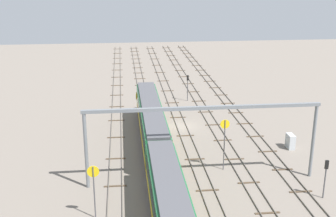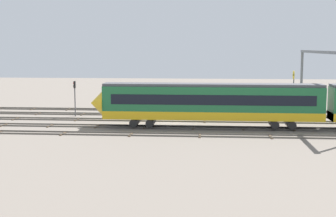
{
  "view_description": "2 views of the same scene",
  "coord_description": "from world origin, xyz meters",
  "px_view_note": "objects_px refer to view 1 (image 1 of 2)",
  "views": [
    {
      "loc": [
        -59.15,
        8.39,
        21.75
      ],
      "look_at": [
        1.3,
        1.85,
        2.39
      ],
      "focal_mm": 46.27,
      "sensor_mm": 36.0,
      "label": 1
    },
    {
      "loc": [
        -4.35,
        57.34,
        8.95
      ],
      "look_at": [
        0.35,
        2.01,
        1.79
      ],
      "focal_mm": 51.15,
      "sensor_mm": 36.0,
      "label": 2
    }
  ],
  "objects_px": {
    "signal_light_trackside_departure": "(326,173)",
    "relay_cabinet": "(290,141)",
    "overhead_gantry": "(203,123)",
    "speed_sign_mid_trackside": "(94,183)",
    "signal_light_trackside_approach": "(188,84)",
    "speed_sign_near_foreground": "(225,137)"
  },
  "relations": [
    {
      "from": "signal_light_trackside_departure",
      "to": "relay_cabinet",
      "type": "bearing_deg",
      "value": -6.72
    },
    {
      "from": "overhead_gantry",
      "to": "signal_light_trackside_departure",
      "type": "relative_size",
      "value": 6.06
    },
    {
      "from": "speed_sign_mid_trackside",
      "to": "signal_light_trackside_departure",
      "type": "xyz_separation_m",
      "value": [
        1.27,
        -22.52,
        -0.82
      ]
    },
    {
      "from": "signal_light_trackside_departure",
      "to": "signal_light_trackside_approach",
      "type": "bearing_deg",
      "value": 13.46
    },
    {
      "from": "relay_cabinet",
      "to": "signal_light_trackside_departure",
      "type": "bearing_deg",
      "value": 173.28
    },
    {
      "from": "signal_light_trackside_approach",
      "to": "signal_light_trackside_departure",
      "type": "bearing_deg",
      "value": -166.54
    },
    {
      "from": "speed_sign_near_foreground",
      "to": "signal_light_trackside_approach",
      "type": "height_order",
      "value": "speed_sign_near_foreground"
    },
    {
      "from": "overhead_gantry",
      "to": "signal_light_trackside_departure",
      "type": "xyz_separation_m",
      "value": [
        -4.82,
        -11.46,
        -4.03
      ]
    },
    {
      "from": "relay_cabinet",
      "to": "overhead_gantry",
      "type": "bearing_deg",
      "value": 121.35
    },
    {
      "from": "signal_light_trackside_departure",
      "to": "speed_sign_near_foreground",
      "type": "bearing_deg",
      "value": 48.41
    },
    {
      "from": "relay_cabinet",
      "to": "signal_light_trackside_approach",
      "type": "bearing_deg",
      "value": 23.81
    },
    {
      "from": "speed_sign_near_foreground",
      "to": "relay_cabinet",
      "type": "height_order",
      "value": "speed_sign_near_foreground"
    },
    {
      "from": "signal_light_trackside_departure",
      "to": "relay_cabinet",
      "type": "height_order",
      "value": "signal_light_trackside_departure"
    },
    {
      "from": "overhead_gantry",
      "to": "signal_light_trackside_approach",
      "type": "xyz_separation_m",
      "value": [
        30.38,
        -3.03,
        -3.74
      ]
    },
    {
      "from": "signal_light_trackside_approach",
      "to": "signal_light_trackside_departure",
      "type": "relative_size",
      "value": 1.12
    },
    {
      "from": "speed_sign_mid_trackside",
      "to": "signal_light_trackside_departure",
      "type": "height_order",
      "value": "speed_sign_mid_trackside"
    },
    {
      "from": "speed_sign_near_foreground",
      "to": "relay_cabinet",
      "type": "relative_size",
      "value": 3.24
    },
    {
      "from": "speed_sign_near_foreground",
      "to": "speed_sign_mid_trackside",
      "type": "bearing_deg",
      "value": 121.99
    },
    {
      "from": "speed_sign_near_foreground",
      "to": "signal_light_trackside_approach",
      "type": "bearing_deg",
      "value": -0.07
    },
    {
      "from": "speed_sign_mid_trackside",
      "to": "signal_light_trackside_approach",
      "type": "height_order",
      "value": "speed_sign_mid_trackside"
    },
    {
      "from": "speed_sign_mid_trackside",
      "to": "signal_light_trackside_departure",
      "type": "distance_m",
      "value": 22.58
    },
    {
      "from": "signal_light_trackside_approach",
      "to": "relay_cabinet",
      "type": "height_order",
      "value": "signal_light_trackside_approach"
    }
  ]
}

